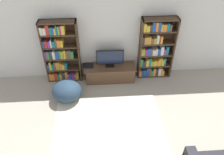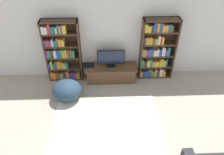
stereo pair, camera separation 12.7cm
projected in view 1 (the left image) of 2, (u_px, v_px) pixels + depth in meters
name	position (u px, v px, depth m)	size (l,w,h in m)	color
wall_back	(109.00, 33.00, 5.77)	(8.80, 0.06, 2.60)	silver
bookshelf_left	(60.00, 53.00, 5.83)	(0.94, 0.30, 1.75)	#422D1E
bookshelf_right	(155.00, 49.00, 5.97)	(0.94, 0.30, 1.75)	#422D1E
tv_stand	(110.00, 73.00, 6.17)	(1.42, 0.53, 0.43)	brown
television	(110.00, 58.00, 5.91)	(0.75, 0.16, 0.50)	black
laptop	(88.00, 66.00, 6.05)	(0.31, 0.25, 0.03)	#28282D
area_rug	(108.00, 124.00, 4.97)	(2.45, 1.82, 0.02)	beige
beanbag_ottoman	(67.00, 91.00, 5.51)	(0.74, 0.74, 0.51)	#23384C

